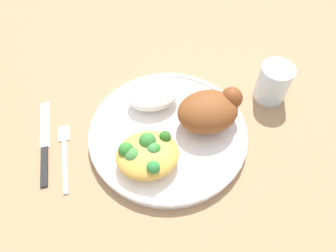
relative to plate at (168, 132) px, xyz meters
The scene contains 8 objects.
ground_plane 0.01m from the plate, ahead, with size 2.00×2.00×0.00m, color #A27C55.
plate is the anchor object (origin of this frame).
roasted_chicken 0.09m from the plate, ahead, with size 0.12×0.09×0.06m.
rice_pile 0.08m from the plate, 99.67° to the left, with size 0.10×0.07×0.03m, color white.
mac_cheese_with_broccoli 0.08m from the plate, 132.54° to the right, with size 0.11×0.09×0.05m.
fork 0.19m from the plate, behind, with size 0.02×0.14×0.01m.
knife 0.23m from the plate, behind, with size 0.02×0.19×0.01m.
water_glass 0.23m from the plate, 11.98° to the left, with size 0.06×0.06×0.08m, color silver.
Camera 1 is at (-0.08, -0.31, 0.49)m, focal length 33.04 mm.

